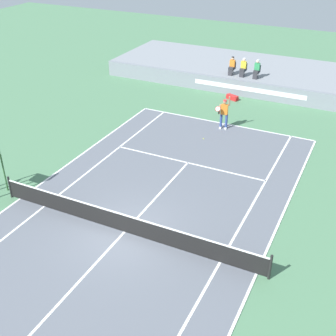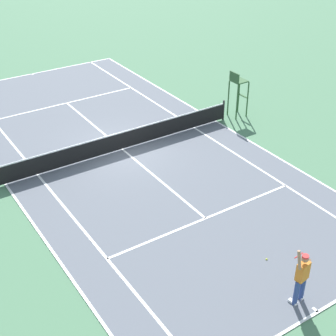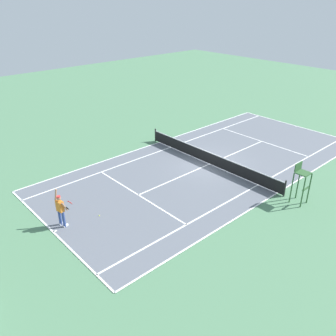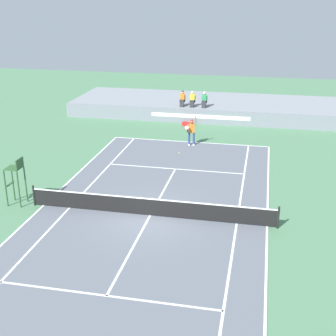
% 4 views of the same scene
% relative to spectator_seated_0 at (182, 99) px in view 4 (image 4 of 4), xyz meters
% --- Properties ---
extents(ground_plane, '(80.00, 80.00, 0.00)m').
position_rel_spectator_seated_0_xyz_m(ground_plane, '(1.65, -17.88, -1.75)').
color(ground_plane, '#4C7A56').
extents(court, '(11.08, 23.88, 0.03)m').
position_rel_spectator_seated_0_xyz_m(court, '(1.65, -17.88, -1.74)').
color(court, slate).
rests_on(court, ground).
extents(net, '(11.98, 0.10, 1.07)m').
position_rel_spectator_seated_0_xyz_m(net, '(1.65, -17.88, -1.23)').
color(net, black).
rests_on(net, ground).
extents(barrier_wall, '(22.84, 0.25, 1.14)m').
position_rel_spectator_seated_0_xyz_m(barrier_wall, '(1.65, -0.95, -1.18)').
color(barrier_wall, gray).
rests_on(barrier_wall, ground).
extents(bleacher_platform, '(22.84, 7.21, 1.14)m').
position_rel_spectator_seated_0_xyz_m(bleacher_platform, '(1.65, 2.78, -1.18)').
color(bleacher_platform, gray).
rests_on(bleacher_platform, ground).
extents(spectator_seated_0, '(0.44, 0.60, 1.27)m').
position_rel_spectator_seated_0_xyz_m(spectator_seated_0, '(0.00, 0.00, 0.00)').
color(spectator_seated_0, '#474C56').
rests_on(spectator_seated_0, bleacher_platform).
extents(spectator_seated_1, '(0.44, 0.60, 1.27)m').
position_rel_spectator_seated_0_xyz_m(spectator_seated_1, '(0.83, 0.00, 0.00)').
color(spectator_seated_1, '#474C56').
rests_on(spectator_seated_1, bleacher_platform).
extents(spectator_seated_2, '(0.44, 0.60, 1.27)m').
position_rel_spectator_seated_0_xyz_m(spectator_seated_2, '(1.81, 0.00, 0.00)').
color(spectator_seated_2, '#474C56').
rests_on(spectator_seated_2, bleacher_platform).
extents(tennis_player, '(0.75, 0.72, 2.08)m').
position_rel_spectator_seated_0_xyz_m(tennis_player, '(1.83, -6.64, -0.76)').
color(tennis_player, navy).
rests_on(tennis_player, ground).
extents(tennis_ball, '(0.07, 0.07, 0.07)m').
position_rel_spectator_seated_0_xyz_m(tennis_ball, '(1.33, -8.53, -1.72)').
color(tennis_ball, '#D1E533').
rests_on(tennis_ball, ground).
extents(umpire_chair, '(0.77, 0.77, 2.44)m').
position_rel_spectator_seated_0_xyz_m(umpire_chair, '(-5.16, -17.88, -0.20)').
color(umpire_chair, '#2D562D').
rests_on(umpire_chair, ground).
extents(equipment_bag, '(0.95, 0.63, 0.32)m').
position_rel_spectator_seated_0_xyz_m(equipment_bag, '(0.79, -1.88, -1.59)').
color(equipment_bag, red).
rests_on(equipment_bag, ground).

